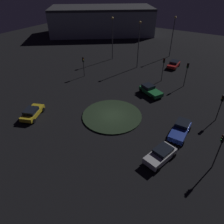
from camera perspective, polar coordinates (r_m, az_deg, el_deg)
name	(u,v)px	position (r m, az deg, el deg)	size (l,w,h in m)	color
ground_plane	(112,116)	(29.61, 0.00, -1.12)	(116.36, 116.36, 0.00)	black
roundabout_island	(112,115)	(29.56, 0.00, -0.97)	(8.54, 8.54, 0.18)	#263823
car_silver	(161,155)	(23.33, 13.40, -11.49)	(4.23, 2.80, 1.44)	silver
car_blue	(180,130)	(27.35, 18.48, -4.66)	(4.38, 2.11, 1.45)	#1E38A5
car_green	(150,90)	(35.32, 10.61, 5.98)	(3.52, 4.57, 1.48)	#1E7238
car_yellow	(32,112)	(31.24, -21.34, -0.11)	(4.39, 3.18, 1.36)	gold
car_red	(174,64)	(47.67, 16.80, 12.64)	(3.88, 2.07, 1.37)	red
traffic_light_north	(220,145)	(22.88, 27.93, -8.14)	(0.33, 0.38, 4.50)	#2D2D2D
traffic_light_southwest	(83,63)	(40.95, -7.97, 13.39)	(0.37, 0.39, 3.91)	#2D2D2D
traffic_light_west	(187,70)	(38.62, 20.09, 10.89)	(0.39, 0.36, 4.42)	#2D2D2D
traffic_light_west_near	(163,65)	(39.52, 14.10, 12.54)	(0.37, 0.32, 4.50)	#2D2D2D
traffic_light_northwest	(221,103)	(30.82, 28.10, 2.28)	(0.37, 0.40, 4.01)	#2D2D2D
streetlamp_west	(139,40)	(44.43, 7.48, 19.31)	(0.50, 0.50, 9.45)	#4C4C51
streetlamp_west_near	(173,32)	(52.94, 16.61, 20.53)	(0.50, 0.50, 9.20)	#4C4C51
streetlamp_southwest	(112,32)	(49.31, 0.11, 21.32)	(0.55, 0.55, 9.32)	#4C4C51
store_building	(102,20)	(74.38, -2.86, 24.09)	(31.25, 34.88, 8.25)	#8C939E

